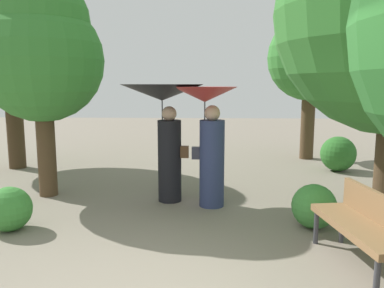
{
  "coord_description": "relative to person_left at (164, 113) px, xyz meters",
  "views": [
    {
      "loc": [
        0.32,
        -3.1,
        2.0
      ],
      "look_at": [
        0.0,
        3.89,
        0.92
      ],
      "focal_mm": 36.24,
      "sensor_mm": 36.0,
      "label": 1
    }
  ],
  "objects": [
    {
      "name": "person_left",
      "position": [
        0.0,
        0.0,
        0.0
      ],
      "size": [
        1.4,
        1.4,
        2.0
      ],
      "rotation": [
        0.0,
        0.0,
        1.46
      ],
      "color": "black",
      "rests_on": "ground"
    },
    {
      "name": "person_right",
      "position": [
        0.74,
        -0.25,
        -0.2
      ],
      "size": [
        1.05,
        1.05,
        1.96
      ],
      "rotation": [
        0.0,
        0.0,
        1.46
      ],
      "color": "navy",
      "rests_on": "ground"
    },
    {
      "name": "park_bench",
      "position": [
        2.47,
        -2.38,
        -1.01
      ],
      "size": [
        0.71,
        1.56,
        0.83
      ],
      "rotation": [
        0.0,
        0.0,
        -1.42
      ],
      "color": "#38383D",
      "rests_on": "ground"
    },
    {
      "name": "tree_near_left",
      "position": [
        -2.16,
        0.23,
        1.09
      ],
      "size": [
        2.15,
        2.15,
        3.92
      ],
      "color": "#4C3823",
      "rests_on": "ground"
    },
    {
      "name": "tree_near_right",
      "position": [
        3.4,
        4.01,
        1.39
      ],
      "size": [
        2.25,
        2.25,
        4.31
      ],
      "color": "#4C3823",
      "rests_on": "ground"
    },
    {
      "name": "tree_mid_left",
      "position": [
        -3.87,
        2.49,
        1.66
      ],
      "size": [
        2.85,
        2.85,
        4.86
      ],
      "color": "#42301E",
      "rests_on": "ground"
    },
    {
      "name": "bush_path_left",
      "position": [
        -1.98,
        -1.5,
        -1.21
      ],
      "size": [
        0.61,
        0.61,
        0.61
      ],
      "primitive_type": "sphere",
      "color": "#387F33",
      "rests_on": "ground"
    },
    {
      "name": "bush_path_right",
      "position": [
        3.75,
        2.5,
        -1.11
      ],
      "size": [
        0.81,
        0.81,
        0.81
      ],
      "primitive_type": "sphere",
      "color": "#2D6B28",
      "rests_on": "ground"
    },
    {
      "name": "bush_behind_bench",
      "position": [
        2.23,
        -1.2,
        -1.21
      ],
      "size": [
        0.62,
        0.62,
        0.62
      ],
      "primitive_type": "sphere",
      "color": "#428C3D",
      "rests_on": "ground"
    }
  ]
}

